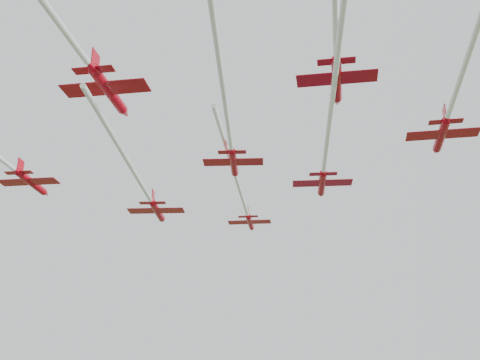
% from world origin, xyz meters
% --- Properties ---
extents(jet_lead, '(9.34, 52.24, 2.40)m').
position_xyz_m(jet_lead, '(-5.75, 7.45, 50.12)').
color(jet_lead, red).
extents(jet_row2_left, '(11.26, 46.02, 2.68)m').
position_xyz_m(jet_row2_left, '(-16.96, -8.60, 47.05)').
color(jet_row2_left, red).
extents(jet_row2_right, '(12.74, 67.16, 2.75)m').
position_xyz_m(jet_row2_right, '(10.23, -15.41, 50.15)').
color(jet_row2_right, red).
extents(jet_row3_mid, '(12.30, 52.14, 2.42)m').
position_xyz_m(jet_row3_mid, '(-0.57, -25.69, 48.46)').
color(jet_row3_mid, red).
extents(jet_row3_right, '(9.19, 67.96, 2.73)m').
position_xyz_m(jet_row3_right, '(25.38, -29.52, 50.50)').
color(jet_row3_right, red).
extents(jet_row4_left, '(9.52, 48.77, 2.82)m').
position_xyz_m(jet_row4_left, '(-11.29, -43.72, 49.37)').
color(jet_row4_left, red).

